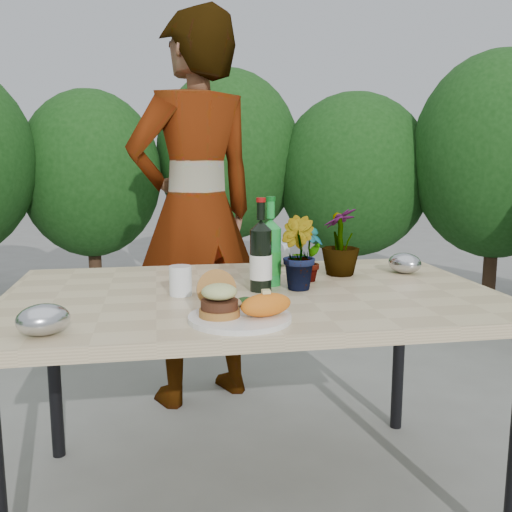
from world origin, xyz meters
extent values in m
plane|color=slate|center=(0.00, 0.00, 0.00)|extent=(80.00, 80.00, 0.00)
cube|color=#D0B88B|center=(0.00, 0.00, 0.73)|extent=(1.60, 1.00, 0.04)
cylinder|color=black|center=(-0.72, 0.42, 0.35)|extent=(0.05, 0.05, 0.71)
cylinder|color=black|center=(0.72, 0.42, 0.35)|extent=(0.05, 0.05, 0.71)
cylinder|color=#382316|center=(-0.80, 2.80, 0.21)|extent=(0.10, 0.10, 0.42)
ellipsoid|color=#1D4B19|center=(-0.80, 2.80, 1.06)|extent=(1.08, 1.08, 1.29)
cylinder|color=#382316|center=(0.30, 3.00, 0.25)|extent=(0.10, 0.10, 0.50)
ellipsoid|color=#1D4B19|center=(0.30, 3.00, 1.21)|extent=(1.20, 1.20, 1.42)
cylinder|color=#382316|center=(1.30, 2.70, 0.19)|extent=(0.10, 0.10, 0.38)
ellipsoid|color=#1D4B19|center=(1.30, 2.70, 1.05)|extent=(1.25, 1.25, 1.34)
cylinder|color=#382316|center=(2.20, 2.10, 0.22)|extent=(0.10, 0.10, 0.44)
ellipsoid|color=#1D4B19|center=(2.20, 2.10, 1.20)|extent=(1.26, 1.26, 1.53)
cylinder|color=white|center=(-0.09, -0.34, 0.76)|extent=(0.28, 0.28, 0.01)
cylinder|color=#B7722D|center=(-0.15, -0.34, 0.78)|extent=(0.11, 0.11, 0.02)
cylinder|color=#472314|center=(-0.15, -0.34, 0.80)|extent=(0.10, 0.10, 0.02)
ellipsoid|color=beige|center=(-0.15, -0.34, 0.83)|extent=(0.10, 0.10, 0.04)
cylinder|color=#B7722D|center=(-0.15, -0.27, 0.82)|extent=(0.11, 0.06, 0.11)
ellipsoid|color=orange|center=(-0.02, -0.36, 0.80)|extent=(0.17, 0.12, 0.06)
ellipsoid|color=olive|center=(-0.09, -0.25, 0.78)|extent=(0.04, 0.04, 0.02)
ellipsoid|color=#193814|center=(-0.06, -0.25, 0.78)|extent=(0.06, 0.04, 0.03)
cylinder|color=black|center=(0.03, -0.01, 0.85)|extent=(0.07, 0.07, 0.20)
cylinder|color=white|center=(0.03, -0.01, 0.83)|extent=(0.07, 0.07, 0.08)
cone|color=black|center=(0.03, -0.01, 0.97)|extent=(0.07, 0.07, 0.03)
cylinder|color=black|center=(0.03, -0.01, 1.01)|extent=(0.03, 0.03, 0.06)
cylinder|color=maroon|center=(0.03, -0.01, 1.05)|extent=(0.03, 0.03, 0.01)
cylinder|color=#1A9333|center=(0.08, 0.07, 0.85)|extent=(0.07, 0.07, 0.20)
cylinder|color=#198C26|center=(0.08, 0.07, 0.83)|extent=(0.07, 0.07, 0.08)
cone|color=#1A9333|center=(0.08, 0.07, 0.96)|extent=(0.07, 0.07, 0.03)
cylinder|color=#1A9333|center=(0.08, 0.07, 1.01)|extent=(0.03, 0.03, 0.06)
cylinder|color=#0C5919|center=(0.08, 0.07, 1.05)|extent=(0.03, 0.03, 0.01)
cylinder|color=white|center=(-0.23, -0.02, 0.80)|extent=(0.07, 0.07, 0.09)
imported|color=#255C1F|center=(0.23, 0.11, 0.86)|extent=(0.14, 0.13, 0.22)
imported|color=#245E20|center=(0.15, 0.00, 0.87)|extent=(0.15, 0.16, 0.24)
imported|color=#24581E|center=(0.37, 0.20, 0.88)|extent=(0.20, 0.20, 0.25)
imported|color=silver|center=(0.16, 0.42, 0.80)|extent=(0.16, 0.16, 0.10)
ellipsoid|color=#B1B3B8|center=(-0.59, -0.38, 0.79)|extent=(0.17, 0.16, 0.08)
ellipsoid|color=#ACAFB3|center=(0.62, 0.19, 0.79)|extent=(0.16, 0.17, 0.08)
imported|color=#94624A|center=(-0.12, 0.91, 0.93)|extent=(0.80, 0.68, 1.86)
camera|label=1|loc=(-0.30, -1.81, 1.18)|focal=40.00mm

